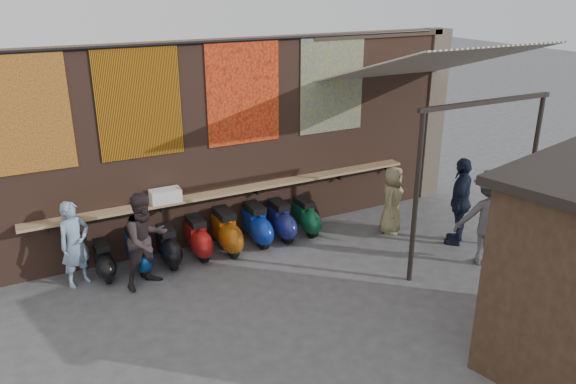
% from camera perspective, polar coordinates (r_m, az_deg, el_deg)
% --- Properties ---
extents(ground, '(70.00, 70.00, 0.00)m').
position_cam_1_polar(ground, '(9.79, 0.19, -10.17)').
color(ground, '#474749').
rests_on(ground, ground).
extents(brick_wall, '(10.00, 0.40, 4.00)m').
position_cam_1_polar(brick_wall, '(11.27, -6.25, 5.03)').
color(brick_wall, brown).
rests_on(brick_wall, ground).
extents(pier_right, '(0.50, 0.50, 4.00)m').
position_cam_1_polar(pier_right, '(13.96, 14.14, 7.60)').
color(pier_right, '#4C4238').
rests_on(pier_right, ground).
extents(eating_counter, '(8.00, 0.32, 0.05)m').
position_cam_1_polar(eating_counter, '(11.22, -5.37, 0.16)').
color(eating_counter, '#9E7A51').
rests_on(eating_counter, brick_wall).
extents(shelf_box, '(0.57, 0.29, 0.25)m').
position_cam_1_polar(shelf_box, '(10.73, -12.35, -0.37)').
color(shelf_box, white).
rests_on(shelf_box, eating_counter).
extents(tapestry_redgold, '(1.50, 0.02, 2.00)m').
position_cam_1_polar(tapestry_redgold, '(10.11, -25.43, 7.17)').
color(tapestry_redgold, maroon).
rests_on(tapestry_redgold, brick_wall).
extents(tapestry_sun, '(1.50, 0.02, 2.00)m').
position_cam_1_polar(tapestry_sun, '(10.35, -14.88, 8.75)').
color(tapestry_sun, '#CB730B').
rests_on(tapestry_sun, brick_wall).
extents(tapestry_orange, '(1.50, 0.02, 2.00)m').
position_cam_1_polar(tapestry_orange, '(10.95, -4.55, 10.01)').
color(tapestry_orange, '#E54B1C').
rests_on(tapestry_orange, brick_wall).
extents(tapestry_multi, '(1.50, 0.02, 2.00)m').
position_cam_1_polar(tapestry_multi, '(11.87, 4.51, 10.85)').
color(tapestry_multi, navy).
rests_on(tapestry_multi, brick_wall).
extents(hang_rail, '(9.50, 0.06, 0.06)m').
position_cam_1_polar(hang_rail, '(10.69, -6.20, 15.00)').
color(hang_rail, black).
rests_on(hang_rail, brick_wall).
extents(scooter_stool_0, '(0.32, 0.71, 0.67)m').
position_cam_1_polar(scooter_stool_0, '(10.60, -18.21, -6.66)').
color(scooter_stool_0, black).
rests_on(scooter_stool_0, ground).
extents(scooter_stool_1, '(0.37, 0.82, 0.78)m').
position_cam_1_polar(scooter_stool_1, '(10.67, -14.96, -5.80)').
color(scooter_stool_1, navy).
rests_on(scooter_stool_1, ground).
extents(scooter_stool_2, '(0.35, 0.77, 0.73)m').
position_cam_1_polar(scooter_stool_2, '(10.75, -12.08, -5.46)').
color(scooter_stool_2, black).
rests_on(scooter_stool_2, ground).
extents(scooter_stool_3, '(0.37, 0.82, 0.78)m').
position_cam_1_polar(scooter_stool_3, '(10.94, -9.14, -4.64)').
color(scooter_stool_3, maroon).
rests_on(scooter_stool_3, ground).
extents(scooter_stool_4, '(0.40, 0.89, 0.85)m').
position_cam_1_polar(scooter_stool_4, '(11.04, -6.28, -4.04)').
color(scooter_stool_4, '#994C0D').
rests_on(scooter_stool_4, ground).
extents(scooter_stool_5, '(0.39, 0.86, 0.82)m').
position_cam_1_polar(scooter_stool_5, '(11.32, -3.20, -3.36)').
color(scooter_stool_5, '#0D2B98').
rests_on(scooter_stool_5, ground).
extents(scooter_stool_6, '(0.37, 0.83, 0.79)m').
position_cam_1_polar(scooter_stool_6, '(11.54, -0.75, -2.94)').
color(scooter_stool_6, navy).
rests_on(scooter_stool_6, ground).
extents(scooter_stool_7, '(0.35, 0.78, 0.74)m').
position_cam_1_polar(scooter_stool_7, '(11.78, 1.82, -2.56)').
color(scooter_stool_7, '#0F4C2D').
rests_on(scooter_stool_7, ground).
extents(diner_left, '(0.66, 0.56, 1.55)m').
position_cam_1_polar(diner_left, '(10.37, -20.83, -4.95)').
color(diner_left, '#7D98B6').
rests_on(diner_left, ground).
extents(diner_right, '(1.01, 0.90, 1.71)m').
position_cam_1_polar(diner_right, '(9.94, -14.23, -4.77)').
color(diner_right, '#2C2224').
rests_on(diner_right, ground).
extents(shopper_navy, '(1.10, 1.00, 1.80)m').
position_cam_1_polar(shopper_navy, '(11.69, 17.11, -0.89)').
color(shopper_navy, '#161D31').
rests_on(shopper_navy, ground).
extents(shopper_grey, '(1.37, 1.27, 1.85)m').
position_cam_1_polar(shopper_grey, '(10.99, 19.73, -2.48)').
color(shopper_grey, '#525156').
rests_on(shopper_grey, ground).
extents(shopper_tan, '(0.84, 0.82, 1.45)m').
position_cam_1_polar(shopper_tan, '(11.91, 10.53, -0.79)').
color(shopper_tan, '#897C57').
rests_on(shopper_tan, ground).
extents(stall_sign, '(1.18, 0.32, 0.50)m').
position_cam_1_polar(stall_sign, '(8.58, 23.42, -2.06)').
color(stall_sign, gold).
rests_on(stall_sign, market_stall).
extents(stall_shelf, '(2.03, 0.58, 0.06)m').
position_cam_1_polar(stall_shelf, '(8.97, 22.53, -7.79)').
color(stall_shelf, '#473321').
rests_on(stall_shelf, market_stall).
extents(awning_canvas, '(3.20, 3.28, 0.97)m').
position_cam_1_polar(awning_canvas, '(11.25, 14.30, 12.58)').
color(awning_canvas, beige).
rests_on(awning_canvas, brick_wall).
extents(awning_ledger, '(3.30, 0.08, 0.12)m').
position_cam_1_polar(awning_ledger, '(12.43, 9.48, 15.50)').
color(awning_ledger, '#33261C').
rests_on(awning_ledger, brick_wall).
extents(awning_header, '(3.00, 0.08, 0.08)m').
position_cam_1_polar(awning_header, '(10.27, 19.62, 8.62)').
color(awning_header, black).
rests_on(awning_header, awning_post_left).
extents(awning_post_left, '(0.09, 0.09, 3.10)m').
position_cam_1_polar(awning_post_left, '(9.75, 12.87, -0.72)').
color(awning_post_left, black).
rests_on(awning_post_left, ground).
extents(awning_post_right, '(0.09, 0.09, 3.10)m').
position_cam_1_polar(awning_post_right, '(11.69, 23.45, 1.66)').
color(awning_post_right, black).
rests_on(awning_post_right, ground).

